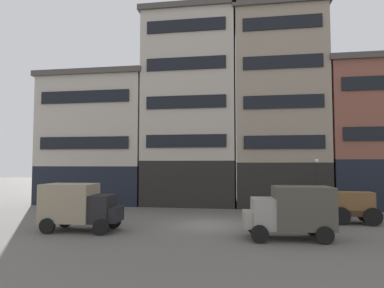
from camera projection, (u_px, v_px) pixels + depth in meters
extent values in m
plane|color=#605B56|center=(208.00, 224.00, 20.31)|extent=(120.00, 120.00, 0.00)
cube|color=black|center=(98.00, 184.00, 32.25)|extent=(9.99, 6.16, 3.51)
cube|color=#B7AD9E|center=(99.00, 124.00, 32.59)|extent=(9.99, 6.16, 8.36)
cube|color=#47423D|center=(100.00, 80.00, 32.85)|extent=(10.49, 6.66, 0.50)
cube|color=black|center=(83.00, 143.00, 29.37)|extent=(8.39, 0.12, 1.10)
cube|color=black|center=(84.00, 97.00, 29.62)|extent=(8.39, 0.12, 1.10)
cube|color=black|center=(191.00, 182.00, 30.85)|extent=(8.25, 6.16, 4.00)
cube|color=#B7AD9E|center=(191.00, 91.00, 31.36)|extent=(8.25, 6.16, 13.42)
cube|color=#47423D|center=(191.00, 19.00, 31.76)|extent=(8.75, 6.66, 0.50)
cube|color=black|center=(186.00, 141.00, 27.96)|extent=(6.93, 0.12, 1.10)
cube|color=black|center=(186.00, 102.00, 28.16)|extent=(6.93, 0.12, 1.10)
cube|color=black|center=(186.00, 63.00, 28.36)|extent=(6.93, 0.12, 1.10)
cube|color=black|center=(186.00, 25.00, 28.55)|extent=(6.93, 0.12, 1.10)
cube|color=black|center=(280.00, 184.00, 29.60)|extent=(7.67, 6.16, 3.84)
cube|color=gray|center=(279.00, 90.00, 30.10)|extent=(7.67, 6.16, 13.28)
cube|color=#47423D|center=(278.00, 17.00, 30.51)|extent=(8.17, 6.66, 0.50)
cube|color=black|center=(284.00, 142.00, 26.71)|extent=(6.44, 0.12, 1.10)
cube|color=black|center=(283.00, 102.00, 26.91)|extent=(6.44, 0.12, 1.10)
cube|color=black|center=(282.00, 62.00, 27.10)|extent=(6.44, 0.12, 1.10)
cube|color=black|center=(282.00, 23.00, 27.30)|extent=(6.44, 0.12, 1.10)
cube|color=black|center=(372.00, 183.00, 28.44)|extent=(7.42, 6.16, 4.09)
cube|color=brown|center=(369.00, 114.00, 28.79)|extent=(7.42, 6.16, 8.04)
cube|color=#47423D|center=(368.00, 66.00, 29.04)|extent=(7.92, 6.66, 0.50)
cube|color=black|center=(384.00, 82.00, 25.81)|extent=(6.23, 0.12, 1.10)
cube|color=#3D2819|center=(354.00, 212.00, 20.62)|extent=(2.75, 1.41, 0.36)
cube|color=brown|center=(353.00, 201.00, 20.66)|extent=(2.34, 1.20, 1.10)
cube|color=#3D2819|center=(334.00, 204.00, 20.87)|extent=(0.44, 1.06, 0.50)
cylinder|color=black|center=(341.00, 216.00, 20.09)|extent=(1.10, 0.13, 1.10)
cylinder|color=black|center=(336.00, 213.00, 21.48)|extent=(1.10, 0.13, 1.10)
cylinder|color=black|center=(373.00, 217.00, 19.74)|extent=(1.10, 0.13, 1.10)
cylinder|color=black|center=(366.00, 214.00, 21.13)|extent=(1.10, 0.13, 1.10)
ellipsoid|color=#513823|center=(305.00, 203.00, 21.09)|extent=(1.72, 0.67, 0.70)
cylinder|color=#513823|center=(294.00, 193.00, 21.27)|extent=(0.68, 0.35, 0.76)
ellipsoid|color=#513823|center=(287.00, 188.00, 21.36)|extent=(0.57, 0.26, 0.30)
cylinder|color=#513823|center=(319.00, 205.00, 20.92)|extent=(0.27, 0.11, 0.65)
cylinder|color=black|center=(297.00, 215.00, 20.98)|extent=(0.14, 0.14, 0.95)
cylinder|color=black|center=(296.00, 214.00, 21.33)|extent=(0.14, 0.14, 0.95)
cylinder|color=black|center=(315.00, 216.00, 20.76)|extent=(0.14, 0.14, 0.95)
cylinder|color=black|center=(314.00, 215.00, 21.11)|extent=(0.14, 0.14, 0.95)
cube|color=gray|center=(266.00, 213.00, 16.54)|extent=(1.53, 1.81, 1.50)
cube|color=gray|center=(252.00, 219.00, 16.57)|extent=(1.01, 1.51, 0.80)
cube|color=#4C473D|center=(303.00, 208.00, 16.42)|extent=(2.94, 2.12, 2.10)
cube|color=silver|center=(257.00, 208.00, 16.58)|extent=(0.30, 1.37, 0.64)
cylinder|color=black|center=(260.00, 234.00, 15.57)|extent=(0.85, 0.29, 0.84)
cylinder|color=black|center=(255.00, 227.00, 17.47)|extent=(0.85, 0.29, 0.84)
cylinder|color=black|center=(325.00, 235.00, 15.35)|extent=(0.85, 0.29, 0.84)
cylinder|color=black|center=(313.00, 227.00, 17.24)|extent=(0.85, 0.29, 0.84)
cube|color=black|center=(100.00, 208.00, 18.29)|extent=(1.45, 1.74, 1.50)
cube|color=black|center=(112.00, 214.00, 18.19)|extent=(0.94, 1.47, 0.80)
cube|color=gray|center=(70.00, 202.00, 18.54)|extent=(2.85, 1.98, 2.10)
cube|color=silver|center=(108.00, 204.00, 18.25)|extent=(0.23, 1.36, 0.64)
cylinder|color=black|center=(114.00, 221.00, 19.13)|extent=(0.85, 0.24, 0.84)
cylinder|color=black|center=(101.00, 227.00, 17.25)|extent=(0.85, 0.24, 0.84)
cylinder|color=black|center=(65.00, 220.00, 19.50)|extent=(0.85, 0.24, 0.84)
cylinder|color=black|center=(47.00, 226.00, 17.62)|extent=(0.85, 0.24, 0.84)
cylinder|color=#38332D|center=(82.00, 205.00, 26.58)|extent=(0.16, 0.16, 0.85)
cylinder|color=#38332D|center=(84.00, 205.00, 26.55)|extent=(0.16, 0.16, 0.85)
cylinder|color=#38332D|center=(83.00, 196.00, 26.60)|extent=(0.39, 0.39, 0.62)
sphere|color=tan|center=(84.00, 190.00, 26.63)|extent=(0.22, 0.22, 0.22)
cylinder|color=#38332D|center=(84.00, 189.00, 26.64)|extent=(0.28, 0.28, 0.02)
cylinder|color=#38332D|center=(84.00, 188.00, 26.64)|extent=(0.18, 0.18, 0.09)
cylinder|color=black|center=(317.00, 188.00, 24.86)|extent=(0.12, 0.12, 3.80)
sphere|color=silver|center=(317.00, 161.00, 24.98)|extent=(0.32, 0.32, 0.32)
cylinder|color=maroon|center=(350.00, 209.00, 24.47)|extent=(0.24, 0.24, 0.70)
sphere|color=maroon|center=(350.00, 204.00, 24.49)|extent=(0.22, 0.22, 0.22)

